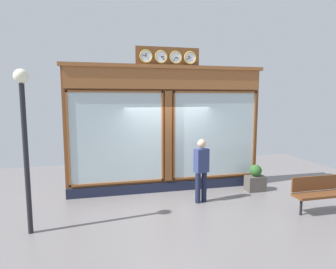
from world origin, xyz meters
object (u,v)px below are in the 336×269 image
street_lamp (24,126)px  planter_box (255,183)px  pedestrian (201,168)px  street_bench (320,191)px

street_lamp → planter_box: bearing=-167.1°
planter_box → street_lamp: bearing=12.9°
pedestrian → planter_box: size_ratio=3.02×
pedestrian → street_lamp: size_ratio=0.51×
street_lamp → street_bench: (-6.57, 0.45, -1.69)m
pedestrian → street_lamp: 4.29m
pedestrian → street_bench: pedestrian is taller
street_lamp → pedestrian: bearing=-168.1°
street_bench → pedestrian: bearing=-26.9°
pedestrian → planter_box: pedestrian is taller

